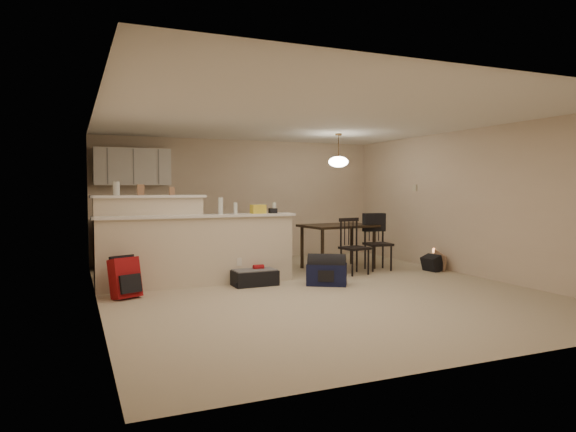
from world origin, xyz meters
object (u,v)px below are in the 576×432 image
black_daypack (432,263)px  dining_chair_near (355,246)px  dining_table (338,230)px  red_backpack (125,278)px  dining_chair_far (378,242)px  pendant_lamp (338,161)px  navy_duffel (327,274)px  suitcase (254,278)px

black_daypack → dining_chair_near: bearing=71.5°
dining_table → red_backpack: 4.09m
dining_table → black_daypack: 1.79m
dining_chair_far → pendant_lamp: bearing=150.5°
dining_chair_far → red_backpack: 4.55m
dining_table → dining_chair_far: bearing=-43.1°
dining_chair_near → navy_duffel: size_ratio=1.60×
red_backpack → black_daypack: size_ratio=1.73×
pendant_lamp → black_daypack: (1.41, -0.94, -1.85)m
navy_duffel → black_daypack: size_ratio=1.93×
dining_table → red_backpack: size_ratio=2.57×
black_daypack → dining_chair_far: bearing=50.7°
black_daypack → dining_table: bearing=48.0°
dining_chair_far → dining_chair_near: bearing=-152.0°
dining_table → navy_duffel: dining_table is taller
dining_chair_near → suitcase: (-1.94, -0.26, -0.37)m
pendant_lamp → suitcase: (-1.98, -0.94, -1.88)m
pendant_lamp → red_backpack: (-3.90, -1.14, -1.72)m
pendant_lamp → suitcase: bearing=-154.6°
dining_table → navy_duffel: size_ratio=2.31×
red_backpack → dining_chair_near: bearing=-15.4°
dining_table → dining_chair_near: 0.72m
navy_duffel → black_daypack: 2.40m
dining_chair_near → pendant_lamp: bearing=79.5°
red_backpack → black_daypack: bearing=-20.1°
pendant_lamp → navy_duffel: (-0.94, -1.38, -1.82)m
pendant_lamp → suitcase: pendant_lamp is taller
dining_chair_far → black_daypack: (0.82, -0.49, -0.37)m
pendant_lamp → red_backpack: size_ratio=1.14×
dining_chair_near → black_daypack: bearing=-17.3°
suitcase → navy_duffel: bearing=-24.8°
dining_chair_near → black_daypack: size_ratio=3.09×
suitcase → black_daypack: (3.39, 0.00, 0.02)m
pendant_lamp → black_daypack: size_ratio=1.97×
pendant_lamp → dining_chair_near: size_ratio=0.64×
dining_chair_far → suitcase: dining_chair_far is taller
suitcase → red_backpack: size_ratio=1.24×
suitcase → dining_chair_far: bearing=9.4°
dining_table → suitcase: 2.27m
suitcase → black_daypack: black_daypack is taller
pendant_lamp → dining_chair_near: (-0.04, -0.68, -1.50)m
dining_chair_near → navy_duffel: bearing=-149.4°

